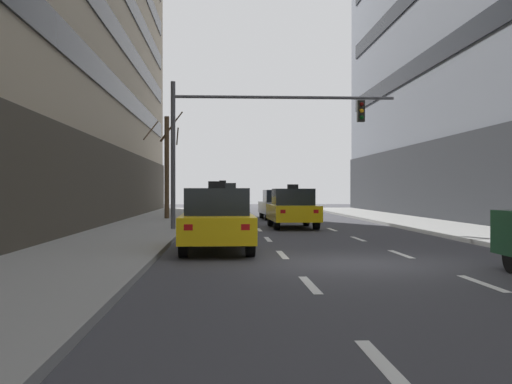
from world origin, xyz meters
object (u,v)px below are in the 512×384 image
Objects in this scene: car_driving_0 at (278,205)px; traffic_signal_0 at (245,128)px; street_tree_1 at (167,164)px; taxi_driving_1 at (223,199)px; taxi_driving_2 at (292,209)px; taxi_driving_3 at (217,220)px.

car_driving_0 is 0.51× the size of traffic_signal_0.
traffic_signal_0 reaches higher than car_driving_0.
traffic_signal_0 is at bearing -66.86° from street_tree_1.
street_tree_1 is (-2.97, -7.42, 1.99)m from taxi_driving_1.
taxi_driving_1 is 16.75m from traffic_signal_0.
car_driving_0 is at bearing 89.15° from taxi_driving_2.
street_tree_1 is (-6.01, 6.49, 2.19)m from taxi_driving_2.
taxi_driving_1 is at bearing 102.31° from taxi_driving_2.
taxi_driving_3 is at bearing -97.49° from traffic_signal_0.
taxi_driving_1 is 0.97× the size of taxi_driving_2.
taxi_driving_1 reaches higher than taxi_driving_3.
street_tree_1 is at bearing 132.81° from taxi_driving_2.
traffic_signal_0 reaches higher than taxi_driving_2.
taxi_driving_1 is 0.77× the size of street_tree_1.
traffic_signal_0 is at bearing -102.04° from car_driving_0.
car_driving_0 is at bearing 79.87° from taxi_driving_3.
traffic_signal_0 is (0.88, -16.45, 3.03)m from taxi_driving_1.
taxi_driving_1 is at bearing 89.67° from taxi_driving_3.
traffic_signal_0 is at bearing -86.93° from taxi_driving_1.
car_driving_0 is 6.60m from taxi_driving_1.
traffic_signal_0 is (-2.27, -10.65, 3.26)m from car_driving_0.
car_driving_0 is at bearing -61.42° from taxi_driving_1.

